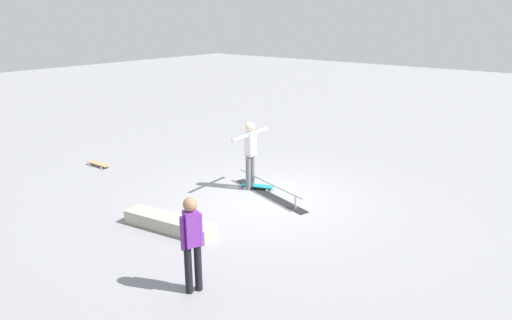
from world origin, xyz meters
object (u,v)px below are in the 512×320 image
bystander_purple_shirt (192,240)px  skateboard_main (257,186)px  skater_main (250,151)px  skate_ledge (169,223)px  loose_skateboard_natural (99,164)px  grind_rail (269,190)px

bystander_purple_shirt → skateboard_main: bearing=-131.1°
skater_main → bystander_purple_shirt: size_ratio=1.07×
skateboard_main → bystander_purple_shirt: (-1.89, 3.92, 0.80)m
skate_ledge → skater_main: bearing=-86.7°
skate_ledge → skater_main: size_ratio=1.19×
skateboard_main → bystander_purple_shirt: size_ratio=0.53×
bystander_purple_shirt → loose_skateboard_natural: (6.43, -2.50, -0.80)m
skateboard_main → loose_skateboard_natural: 4.76m
skate_ledge → bystander_purple_shirt: (-1.88, 1.14, 0.74)m
skater_main → skateboard_main: (-0.14, -0.09, -0.89)m
loose_skateboard_natural → skateboard_main: bearing=14.7°
skateboard_main → loose_skateboard_natural: bearing=174.1°
skater_main → loose_skateboard_natural: skater_main is taller
skate_ledge → skateboard_main: size_ratio=2.42×
grind_rail → skate_ledge: (0.47, 2.63, -0.01)m
skater_main → skateboard_main: size_ratio=2.04×
skater_main → skateboard_main: 0.91m
bystander_purple_shirt → loose_skateboard_natural: size_ratio=1.91×
skateboard_main → loose_skateboard_natural: (4.54, 1.42, 0.00)m
loose_skateboard_natural → skate_ledge: bearing=-19.4°
grind_rail → skate_ledge: 2.68m
skater_main → loose_skateboard_natural: (4.40, 1.34, -0.89)m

